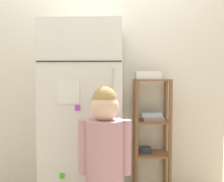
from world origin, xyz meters
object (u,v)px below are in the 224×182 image
refrigerator (85,118)px  child_standing (105,151)px  pantry_shelf_unit (151,129)px  fruit_bin (150,76)px

refrigerator → child_standing: size_ratio=1.46×
pantry_shelf_unit → fruit_bin: fruit_bin is taller
refrigerator → pantry_shelf_unit: size_ratio=1.41×
refrigerator → fruit_bin: refrigerator is taller
refrigerator → fruit_bin: 0.72m
pantry_shelf_unit → fruit_bin: size_ratio=5.10×
refrigerator → pantry_shelf_unit: 0.66m
child_standing → pantry_shelf_unit: size_ratio=0.96×
pantry_shelf_unit → refrigerator: bearing=-163.9°
pantry_shelf_unit → child_standing: bearing=-118.9°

